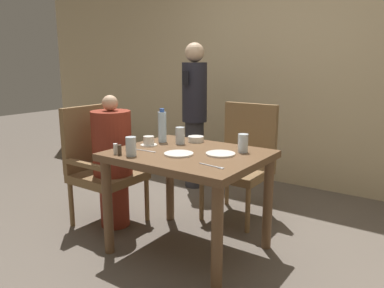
{
  "coord_description": "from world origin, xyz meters",
  "views": [
    {
      "loc": [
        1.47,
        -2.07,
        1.36
      ],
      "look_at": [
        0.0,
        0.04,
        0.79
      ],
      "focal_mm": 35.0,
      "sensor_mm": 36.0,
      "label": 1
    }
  ],
  "objects_px": {
    "standing_host": "(194,112)",
    "diner_in_left_chair": "(113,160)",
    "glass_tall_mid": "(180,136)",
    "glass_tall_far": "(243,143)",
    "plate_main_left": "(221,154)",
    "glass_tall_near": "(131,146)",
    "chair_far_side": "(242,158)",
    "teacup_with_saucer": "(149,141)",
    "water_bottle": "(162,127)",
    "bowl_small": "(196,139)",
    "chair_left_side": "(100,162)",
    "plate_main_right": "(179,154)"
  },
  "relations": [
    {
      "from": "chair_far_side",
      "to": "teacup_with_saucer",
      "type": "bearing_deg",
      "value": -114.04
    },
    {
      "from": "chair_left_side",
      "to": "teacup_with_saucer",
      "type": "relative_size",
      "value": 7.86
    },
    {
      "from": "chair_far_side",
      "to": "plate_main_left",
      "type": "relative_size",
      "value": 4.99
    },
    {
      "from": "plate_main_left",
      "to": "plate_main_right",
      "type": "height_order",
      "value": "same"
    },
    {
      "from": "standing_host",
      "to": "teacup_with_saucer",
      "type": "relative_size",
      "value": 12.27
    },
    {
      "from": "plate_main_left",
      "to": "bowl_small",
      "type": "distance_m",
      "value": 0.45
    },
    {
      "from": "glass_tall_far",
      "to": "plate_main_left",
      "type": "bearing_deg",
      "value": -121.27
    },
    {
      "from": "chair_far_side",
      "to": "glass_tall_far",
      "type": "height_order",
      "value": "chair_far_side"
    },
    {
      "from": "diner_in_left_chair",
      "to": "plate_main_right",
      "type": "bearing_deg",
      "value": -7.54
    },
    {
      "from": "bowl_small",
      "to": "water_bottle",
      "type": "bearing_deg",
      "value": -144.46
    },
    {
      "from": "water_bottle",
      "to": "glass_tall_far",
      "type": "relative_size",
      "value": 2.04
    },
    {
      "from": "plate_main_right",
      "to": "water_bottle",
      "type": "relative_size",
      "value": 0.76
    },
    {
      "from": "plate_main_right",
      "to": "glass_tall_mid",
      "type": "distance_m",
      "value": 0.35
    },
    {
      "from": "standing_host",
      "to": "water_bottle",
      "type": "bearing_deg",
      "value": -68.18
    },
    {
      "from": "plate_main_left",
      "to": "diner_in_left_chair",
      "type": "bearing_deg",
      "value": -176.44
    },
    {
      "from": "glass_tall_near",
      "to": "glass_tall_mid",
      "type": "distance_m",
      "value": 0.49
    },
    {
      "from": "diner_in_left_chair",
      "to": "glass_tall_mid",
      "type": "height_order",
      "value": "diner_in_left_chair"
    },
    {
      "from": "plate_main_left",
      "to": "water_bottle",
      "type": "height_order",
      "value": "water_bottle"
    },
    {
      "from": "bowl_small",
      "to": "glass_tall_near",
      "type": "relative_size",
      "value": 0.96
    },
    {
      "from": "chair_left_side",
      "to": "diner_in_left_chair",
      "type": "distance_m",
      "value": 0.16
    },
    {
      "from": "diner_in_left_chair",
      "to": "plate_main_left",
      "type": "height_order",
      "value": "diner_in_left_chair"
    },
    {
      "from": "chair_left_side",
      "to": "plate_main_left",
      "type": "height_order",
      "value": "chair_left_side"
    },
    {
      "from": "plate_main_left",
      "to": "teacup_with_saucer",
      "type": "relative_size",
      "value": 1.58
    },
    {
      "from": "plate_main_right",
      "to": "bowl_small",
      "type": "relative_size",
      "value": 1.61
    },
    {
      "from": "plate_main_right",
      "to": "bowl_small",
      "type": "bearing_deg",
      "value": 108.81
    },
    {
      "from": "diner_in_left_chair",
      "to": "glass_tall_mid",
      "type": "distance_m",
      "value": 0.63
    },
    {
      "from": "standing_host",
      "to": "teacup_with_saucer",
      "type": "height_order",
      "value": "standing_host"
    },
    {
      "from": "plate_main_left",
      "to": "glass_tall_near",
      "type": "bearing_deg",
      "value": -142.2
    },
    {
      "from": "standing_host",
      "to": "diner_in_left_chair",
      "type": "bearing_deg",
      "value": -88.8
    },
    {
      "from": "chair_left_side",
      "to": "diner_in_left_chair",
      "type": "height_order",
      "value": "diner_in_left_chair"
    },
    {
      "from": "diner_in_left_chair",
      "to": "plate_main_left",
      "type": "bearing_deg",
      "value": 3.56
    },
    {
      "from": "bowl_small",
      "to": "plate_main_right",
      "type": "bearing_deg",
      "value": -71.19
    },
    {
      "from": "chair_far_side",
      "to": "bowl_small",
      "type": "relative_size",
      "value": 8.05
    },
    {
      "from": "diner_in_left_chair",
      "to": "water_bottle",
      "type": "relative_size",
      "value": 4.19
    },
    {
      "from": "standing_host",
      "to": "glass_tall_far",
      "type": "relative_size",
      "value": 12.06
    },
    {
      "from": "glass_tall_near",
      "to": "diner_in_left_chair",
      "type": "bearing_deg",
      "value": 149.15
    },
    {
      "from": "teacup_with_saucer",
      "to": "water_bottle",
      "type": "distance_m",
      "value": 0.19
    },
    {
      "from": "bowl_small",
      "to": "diner_in_left_chair",
      "type": "bearing_deg",
      "value": -153.06
    },
    {
      "from": "diner_in_left_chair",
      "to": "plate_main_right",
      "type": "height_order",
      "value": "diner_in_left_chair"
    },
    {
      "from": "plate_main_left",
      "to": "water_bottle",
      "type": "xyz_separation_m",
      "value": [
        -0.59,
        0.1,
        0.12
      ]
    },
    {
      "from": "plate_main_left",
      "to": "glass_tall_far",
      "type": "relative_size",
      "value": 1.55
    },
    {
      "from": "glass_tall_near",
      "to": "glass_tall_mid",
      "type": "xyz_separation_m",
      "value": [
        0.04,
        0.49,
        0.0
      ]
    },
    {
      "from": "diner_in_left_chair",
      "to": "glass_tall_far",
      "type": "xyz_separation_m",
      "value": [
        1.08,
        0.21,
        0.24
      ]
    },
    {
      "from": "standing_host",
      "to": "glass_tall_near",
      "type": "bearing_deg",
      "value": -70.61
    },
    {
      "from": "standing_host",
      "to": "plate_main_left",
      "type": "xyz_separation_m",
      "value": [
        1.01,
        -1.17,
        -0.09
      ]
    },
    {
      "from": "bowl_small",
      "to": "glass_tall_far",
      "type": "height_order",
      "value": "glass_tall_far"
    },
    {
      "from": "diner_in_left_chair",
      "to": "chair_left_side",
      "type": "bearing_deg",
      "value": 180.0
    },
    {
      "from": "glass_tall_near",
      "to": "glass_tall_far",
      "type": "bearing_deg",
      "value": 42.47
    },
    {
      "from": "chair_left_side",
      "to": "water_bottle",
      "type": "bearing_deg",
      "value": 16.16
    },
    {
      "from": "chair_left_side",
      "to": "chair_far_side",
      "type": "distance_m",
      "value": 1.23
    }
  ]
}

